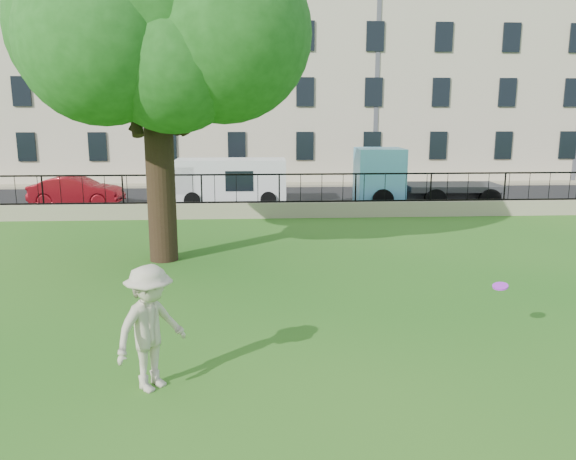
{
  "coord_description": "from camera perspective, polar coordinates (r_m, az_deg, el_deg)",
  "views": [
    {
      "loc": [
        -0.97,
        -9.66,
        3.99
      ],
      "look_at": [
        -0.17,
        3.5,
        1.26
      ],
      "focal_mm": 35.0,
      "sensor_mm": 36.0,
      "label": 1
    }
  ],
  "objects": [
    {
      "name": "ground",
      "position": [
        10.49,
        2.13,
        -10.66
      ],
      "size": [
        120.0,
        120.0,
        0.0
      ],
      "primitive_type": "plane",
      "color": "#1C5F16",
      "rests_on": "ground"
    },
    {
      "name": "retaining_wall",
      "position": [
        21.99,
        -0.89,
        2.05
      ],
      "size": [
        50.0,
        0.4,
        0.6
      ],
      "primitive_type": "cube",
      "color": "gray",
      "rests_on": "ground"
    },
    {
      "name": "iron_railing",
      "position": [
        21.86,
        -0.9,
        4.25
      ],
      "size": [
        50.0,
        0.05,
        1.13
      ],
      "color": "black",
      "rests_on": "retaining_wall"
    },
    {
      "name": "street",
      "position": [
        26.67,
        -1.34,
        3.11
      ],
      "size": [
        60.0,
        9.0,
        0.01
      ],
      "primitive_type": "cube",
      "color": "black",
      "rests_on": "ground"
    },
    {
      "name": "sidewalk",
      "position": [
        31.82,
        -1.69,
        4.61
      ],
      "size": [
        60.0,
        1.4,
        0.12
      ],
      "primitive_type": "cube",
      "color": "gray",
      "rests_on": "ground"
    },
    {
      "name": "building_row",
      "position": [
        37.35,
        -2.04,
        16.2
      ],
      "size": [
        56.4,
        10.4,
        13.8
      ],
      "color": "beige",
      "rests_on": "ground"
    },
    {
      "name": "tree",
      "position": [
        15.83,
        -14.0,
        20.63
      ],
      "size": [
        8.0,
        6.2,
        9.87
      ],
      "color": "black",
      "rests_on": "ground"
    },
    {
      "name": "man",
      "position": [
        8.51,
        -13.8,
        -9.64
      ],
      "size": [
        1.32,
        1.38,
        1.88
      ],
      "primitive_type": "imported",
      "rotation": [
        0.0,
        0.0,
        0.87
      ],
      "color": "#BDB299",
      "rests_on": "ground"
    },
    {
      "name": "frisbee",
      "position": [
        10.62,
        20.76,
        -5.36
      ],
      "size": [
        0.32,
        0.33,
        0.12
      ],
      "primitive_type": "cylinder",
      "rotation": [
        0.21,
        -0.14,
        -0.26
      ],
      "color": "#B628E6"
    },
    {
      "name": "red_sedan",
      "position": [
        26.46,
        -20.67,
        3.7
      ],
      "size": [
        4.01,
        1.58,
        1.3
      ],
      "primitive_type": "imported",
      "rotation": [
        0.0,
        0.0,
        1.52
      ],
      "color": "maroon",
      "rests_on": "street"
    },
    {
      "name": "white_van",
      "position": [
        25.25,
        -5.8,
        4.88
      ],
      "size": [
        4.86,
        1.94,
        2.03
      ],
      "primitive_type": "cube",
      "rotation": [
        0.0,
        0.0,
        -0.01
      ],
      "color": "silver",
      "rests_on": "street"
    },
    {
      "name": "blue_truck",
      "position": [
        25.34,
        13.76,
        5.21
      ],
      "size": [
        6.13,
        2.36,
        2.54
      ],
      "primitive_type": "cube",
      "rotation": [
        0.0,
        0.0,
        -0.04
      ],
      "color": "#63BBE8",
      "rests_on": "street"
    }
  ]
}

